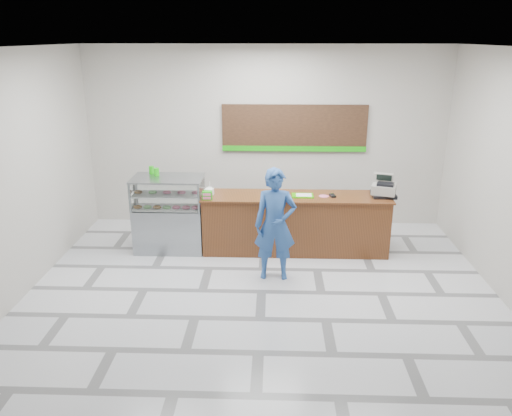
{
  "coord_description": "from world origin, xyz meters",
  "views": [
    {
      "loc": [
        0.16,
        -6.66,
        3.64
      ],
      "look_at": [
        -0.12,
        0.9,
        1.02
      ],
      "focal_mm": 35.0,
      "sensor_mm": 36.0,
      "label": 1
    }
  ],
  "objects_px": {
    "display_case": "(169,213)",
    "cash_register": "(384,188)",
    "sales_counter": "(295,223)",
    "customer": "(275,225)",
    "serving_tray": "(303,195)"
  },
  "relations": [
    {
      "from": "display_case",
      "to": "sales_counter",
      "type": "bearing_deg",
      "value": 0.01
    },
    {
      "from": "display_case",
      "to": "cash_register",
      "type": "height_order",
      "value": "cash_register"
    },
    {
      "from": "customer",
      "to": "sales_counter",
      "type": "bearing_deg",
      "value": 70.83
    },
    {
      "from": "cash_register",
      "to": "customer",
      "type": "bearing_deg",
      "value": -132.62
    },
    {
      "from": "display_case",
      "to": "cash_register",
      "type": "distance_m",
      "value": 3.75
    },
    {
      "from": "customer",
      "to": "display_case",
      "type": "bearing_deg",
      "value": 150.72
    },
    {
      "from": "cash_register",
      "to": "serving_tray",
      "type": "relative_size",
      "value": 1.39
    },
    {
      "from": "sales_counter",
      "to": "cash_register",
      "type": "height_order",
      "value": "cash_register"
    },
    {
      "from": "sales_counter",
      "to": "display_case",
      "type": "bearing_deg",
      "value": -179.99
    },
    {
      "from": "sales_counter",
      "to": "customer",
      "type": "xyz_separation_m",
      "value": [
        -0.36,
        -1.04,
        0.37
      ]
    },
    {
      "from": "display_case",
      "to": "serving_tray",
      "type": "relative_size",
      "value": 3.62
    },
    {
      "from": "display_case",
      "to": "cash_register",
      "type": "bearing_deg",
      "value": 0.45
    },
    {
      "from": "cash_register",
      "to": "customer",
      "type": "xyz_separation_m",
      "value": [
        -1.86,
        -1.06,
        -0.28
      ]
    },
    {
      "from": "cash_register",
      "to": "sales_counter",
      "type": "bearing_deg",
      "value": -161.37
    },
    {
      "from": "cash_register",
      "to": "customer",
      "type": "height_order",
      "value": "customer"
    }
  ]
}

